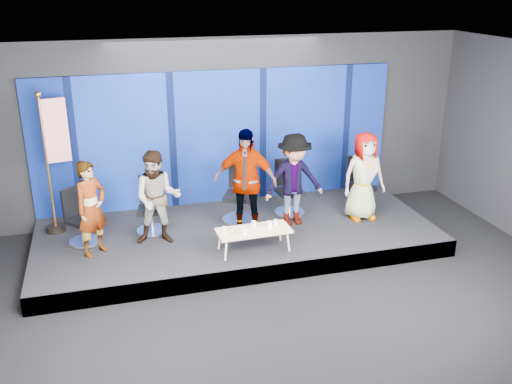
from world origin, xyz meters
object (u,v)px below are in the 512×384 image
(panelist_e, at_px, (364,176))
(coffee_table, at_px, (254,231))
(panelist_c, at_px, (245,182))
(flag_stand, at_px, (54,159))
(mug_c, at_px, (254,224))
(mug_e, at_px, (276,222))
(chair_a, at_px, (81,225))
(panelist_b, at_px, (158,198))
(panelist_a, at_px, (91,208))
(chair_b, at_px, (152,214))
(chair_d, at_px, (289,196))
(chair_e, at_px, (359,192))
(mug_a, at_px, (225,229))
(mug_b, at_px, (245,231))
(chair_c, at_px, (240,201))
(mug_d, at_px, (270,225))
(panelist_d, at_px, (294,180))

(panelist_e, distance_m, coffee_table, 2.46)
(panelist_c, height_order, flag_stand, flag_stand)
(panelist_c, distance_m, mug_c, 0.83)
(mug_c, xyz_separation_m, mug_e, (0.37, -0.03, -0.00))
(mug_c, distance_m, flag_stand, 3.57)
(chair_a, bearing_deg, coffee_table, -62.92)
(panelist_b, xyz_separation_m, panelist_c, (1.51, 0.04, 0.13))
(panelist_a, height_order, chair_b, panelist_a)
(panelist_e, xyz_separation_m, coffee_table, (-2.29, -0.76, -0.48))
(chair_b, xyz_separation_m, mug_c, (1.56, -1.10, 0.09))
(coffee_table, bearing_deg, panelist_b, 153.64)
(chair_d, xyz_separation_m, coffee_table, (-1.06, -1.35, -0.00))
(chair_e, bearing_deg, panelist_b, -173.69)
(chair_a, height_order, flag_stand, flag_stand)
(chair_d, distance_m, mug_a, 2.01)
(panelist_a, bearing_deg, chair_b, -9.68)
(mug_b, bearing_deg, mug_e, 19.94)
(chair_a, xyz_separation_m, chair_e, (5.17, 0.18, 0.02))
(panelist_e, bearing_deg, chair_e, 69.27)
(panelist_b, distance_m, mug_e, 2.00)
(panelist_b, bearing_deg, panelist_e, 11.75)
(chair_c, distance_m, panelist_e, 2.31)
(mug_a, height_order, mug_c, mug_c)
(chair_a, height_order, mug_c, chair_a)
(chair_c, xyz_separation_m, coffee_table, (-0.08, -1.27, -0.04))
(panelist_c, xyz_separation_m, mug_a, (-0.53, -0.72, -0.52))
(coffee_table, relative_size, mug_e, 13.83)
(chair_c, bearing_deg, mug_d, -56.52)
(mug_a, distance_m, mug_d, 0.75)
(coffee_table, bearing_deg, panelist_a, 166.59)
(coffee_table, bearing_deg, mug_a, 175.14)
(mug_a, bearing_deg, chair_c, 65.43)
(panelist_b, height_order, mug_c, panelist_b)
(chair_c, bearing_deg, panelist_d, -0.15)
(chair_d, xyz_separation_m, panelist_d, (-0.08, -0.50, 0.50))
(panelist_b, height_order, panelist_e, panelist_e)
(chair_c, height_order, panelist_c, panelist_c)
(panelist_e, height_order, mug_d, panelist_e)
(chair_a, relative_size, flag_stand, 0.39)
(chair_a, bearing_deg, mug_e, -59.00)
(panelist_b, relative_size, mug_b, 17.65)
(mug_b, xyz_separation_m, flag_stand, (-2.87, 1.81, 0.90))
(chair_c, distance_m, mug_e, 1.22)
(mug_a, bearing_deg, panelist_c, 53.41)
(chair_e, relative_size, mug_d, 9.62)
(panelist_b, height_order, panelist_d, panelist_d)
(chair_b, height_order, chair_d, chair_d)
(panelist_a, height_order, chair_c, panelist_a)
(panelist_a, xyz_separation_m, chair_c, (2.59, 0.67, -0.40))
(flag_stand, bearing_deg, mug_e, -36.30)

